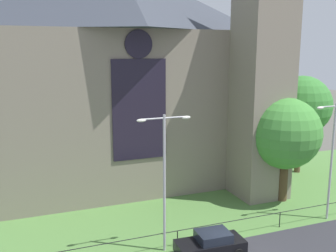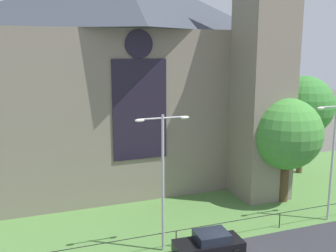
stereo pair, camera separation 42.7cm
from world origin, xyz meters
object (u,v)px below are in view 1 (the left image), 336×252
at_px(church_building, 130,73).
at_px(tree_right_far, 301,106).
at_px(parked_car_black, 211,244).
at_px(streetlamp_far, 333,147).
at_px(streetlamp_near, 164,167).
at_px(tree_right_near, 285,134).

xyz_separation_m(church_building, tree_right_far, (16.62, -3.54, -3.41)).
bearing_deg(tree_right_far, parked_car_black, -143.97).
height_order(tree_right_far, streetlamp_far, tree_right_far).
distance_m(streetlamp_near, parked_car_black, 5.54).
bearing_deg(streetlamp_near, streetlamp_far, 0.00).
distance_m(tree_right_far, parked_car_black, 20.56).
distance_m(streetlamp_near, streetlamp_far, 12.94).
height_order(streetlamp_near, streetlamp_far, streetlamp_far).
xyz_separation_m(church_building, tree_right_near, (10.37, -9.26, -4.60)).
bearing_deg(church_building, tree_right_near, -41.76).
height_order(church_building, parked_car_black, church_building).
bearing_deg(church_building, streetlamp_near, -97.14).
relative_size(tree_right_near, parked_car_black, 2.02).
bearing_deg(streetlamp_near, tree_right_near, 19.45).
distance_m(tree_right_far, streetlamp_near, 20.91).
relative_size(tree_right_near, streetlamp_far, 0.99).
height_order(church_building, streetlamp_far, church_building).
height_order(streetlamp_near, parked_car_black, streetlamp_near).
distance_m(tree_right_near, streetlamp_far, 4.35).
distance_m(tree_right_near, streetlamp_near, 12.80).
height_order(streetlamp_far, parked_car_black, streetlamp_far).
distance_m(church_building, tree_right_far, 17.34).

